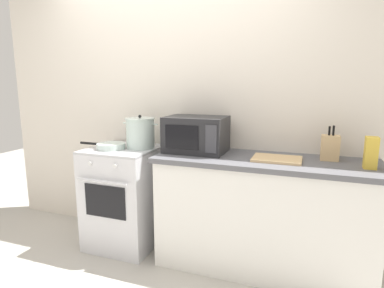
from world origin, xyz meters
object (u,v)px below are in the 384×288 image
Objects in this scene: frying_pan at (110,146)px; microwave at (196,134)px; stock_pot at (140,133)px; knife_block at (330,148)px; stove at (125,197)px; cutting_board at (277,159)px; pasta_box at (371,153)px.

frying_pan is 0.78m from microwave.
knife_block is (1.57, 0.08, -0.04)m from stock_pot.
frying_pan is at bearing -151.16° from stock_pot.
stove is at bearing -173.30° from microwave.
stock_pot reaches higher than frying_pan.
stove is 0.91m from microwave.
cutting_board is (0.68, -0.08, -0.14)m from microwave.
stove is 2.05× the size of frying_pan.
knife_block reaches higher than cutting_board.
knife_block is (1.72, 0.14, 0.56)m from stove.
frying_pan is 1.70× the size of knife_block.
stove is 0.62m from stock_pot.
microwave is (0.52, 0.02, 0.01)m from stock_pot.
stove is at bearing -175.31° from knife_block.
frying_pan is (-0.23, -0.13, -0.11)m from stock_pot.
microwave is at bearing 6.70° from stove.
pasta_box is at bearing 1.16° from frying_pan.
frying_pan is at bearing -168.81° from microwave.
knife_block is at bearing 3.39° from microwave.
stove is 2.56× the size of cutting_board.
microwave is (0.76, 0.15, 0.12)m from frying_pan.
stock_pot is at bearing -177.71° from microwave.
pasta_box is (0.62, -0.03, 0.10)m from cutting_board.
cutting_board is (1.20, -0.06, -0.13)m from stock_pot.
knife_block is (1.05, 0.06, -0.05)m from microwave.
cutting_board is 0.41m from knife_block.
pasta_box reaches higher than stove.
knife_block is at bearing 4.69° from stove.
cutting_board is (1.43, 0.07, -0.02)m from frying_pan.
stock_pot and microwave have the same top height.
stock_pot is 1.29× the size of knife_block.
frying_pan is 0.90× the size of microwave.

